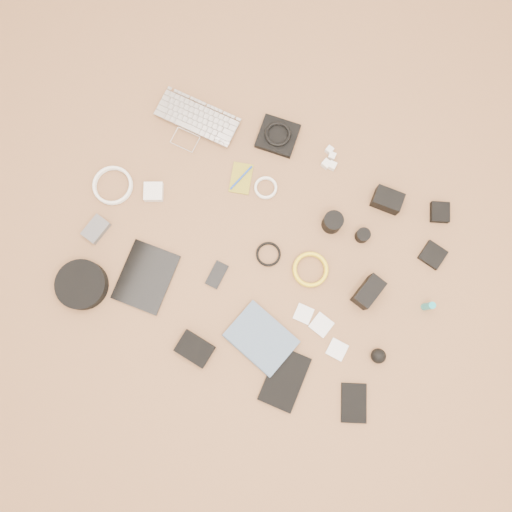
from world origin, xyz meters
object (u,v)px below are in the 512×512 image
at_px(laptop, 192,128).
at_px(tablet, 146,277).
at_px(headphone_case, 82,285).
at_px(dslr_camera, 387,200).
at_px(phone, 217,275).
at_px(paperback, 246,357).

relative_size(laptop, tablet, 1.36).
xyz_separation_m(tablet, headphone_case, (-0.21, -0.13, 0.02)).
bearing_deg(laptop, dslr_camera, 3.81).
relative_size(tablet, headphone_case, 1.29).
bearing_deg(phone, laptop, 127.01).
bearing_deg(headphone_case, laptop, 81.51).
bearing_deg(paperback, phone, 61.06).
distance_m(dslr_camera, headphone_case, 1.25).
bearing_deg(dslr_camera, laptop, -179.84).
xyz_separation_m(laptop, paperback, (0.58, -0.76, -0.00)).
xyz_separation_m(tablet, paperback, (0.49, -0.12, 0.01)).
distance_m(laptop, paperback, 0.96).
bearing_deg(laptop, headphone_case, -96.93).
relative_size(tablet, phone, 2.43).
relative_size(dslr_camera, phone, 1.09).
bearing_deg(dslr_camera, phone, -134.54).
relative_size(tablet, paperback, 1.04).
height_order(laptop, phone, laptop).
height_order(laptop, tablet, laptop).
bearing_deg(laptop, paperback, -50.94).
relative_size(laptop, headphone_case, 1.75).
bearing_deg(phone, dslr_camera, 50.52).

